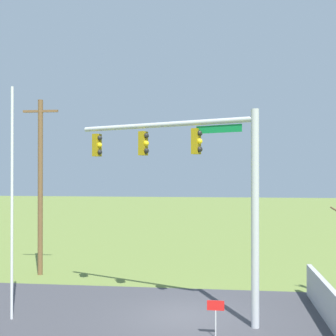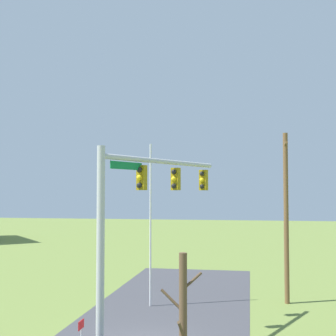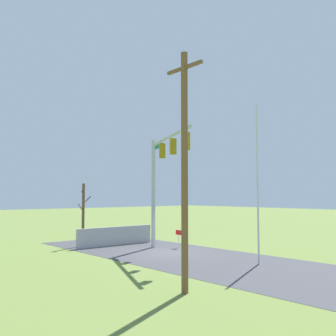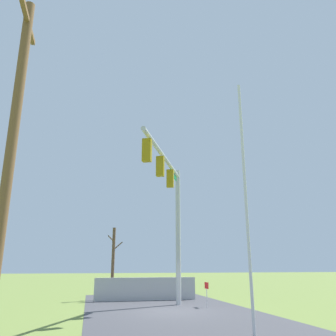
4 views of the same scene
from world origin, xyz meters
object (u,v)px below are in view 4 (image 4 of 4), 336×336
Objects in this scene: signal_mast at (171,199)px; bare_tree at (113,262)px; flagpole at (246,198)px; utility_pole at (11,153)px; open_sign at (207,289)px.

bare_tree is (5.88, 2.48, -3.11)m from signal_mast.
flagpole reaches higher than bare_tree.
utility_pole is at bearing 104.63° from flagpole.
utility_pole is at bearing 138.82° from open_sign.
signal_mast is at bearing -157.11° from bare_tree.
utility_pole is at bearing 166.17° from bare_tree.
open_sign is at bearing -138.73° from bare_tree.
bare_tree is at bearing 22.89° from signal_mast.
bare_tree is at bearing -13.83° from utility_pole.
signal_mast is 0.89× the size of flagpole.
utility_pole is (-1.85, 7.10, 0.50)m from flagpole.
flagpole is 0.93× the size of utility_pole.
flagpole is (-6.76, -1.05, -1.15)m from signal_mast.
utility_pole reaches higher than signal_mast.
signal_mast is 5.01m from open_sign.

